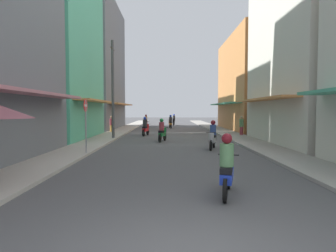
{
  "coord_description": "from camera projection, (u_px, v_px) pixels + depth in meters",
  "views": [
    {
      "loc": [
        -0.29,
        -3.88,
        2.13
      ],
      "look_at": [
        -0.24,
        14.31,
        1.15
      ],
      "focal_mm": 31.68,
      "sensor_mm": 36.0,
      "label": 1
    }
  ],
  "objects": [
    {
      "name": "ground_plane",
      "position": [
        170.0,
        134.0,
        26.68
      ],
      "size": [
        117.59,
        117.59,
        0.0
      ],
      "primitive_type": "plane",
      "color": "#4C4C4F"
    },
    {
      "name": "street_sign_no_entry",
      "position": [
        85.0,
        119.0,
        13.9
      ],
      "size": [
        0.07,
        0.6,
        2.65
      ],
      "color": "gray",
      "rests_on": "ground"
    },
    {
      "name": "sidewalk_left",
      "position": [
        115.0,
        133.0,
        26.66
      ],
      "size": [
        2.03,
        61.45,
        0.12
      ],
      "primitive_type": "cube",
      "color": "#ADA89E",
      "rests_on": "ground"
    },
    {
      "name": "pedestrian_midway",
      "position": [
        110.0,
        125.0,
        27.38
      ],
      "size": [
        0.34,
        0.34,
        1.6
      ],
      "color": "#BF8C3F",
      "rests_on": "ground"
    },
    {
      "name": "motorbike_black",
      "position": [
        173.0,
        120.0,
        41.51
      ],
      "size": [
        0.55,
        1.81,
        1.58
      ],
      "color": "black",
      "rests_on": "ground"
    },
    {
      "name": "motorbike_blue",
      "position": [
        226.0,
        168.0,
        7.36
      ],
      "size": [
        0.68,
        1.77,
        1.58
      ],
      "color": "black",
      "rests_on": "ground"
    },
    {
      "name": "motorbike_maroon",
      "position": [
        145.0,
        121.0,
        38.02
      ],
      "size": [
        0.55,
        1.81,
        1.58
      ],
      "color": "black",
      "rests_on": "ground"
    },
    {
      "name": "building_right_far",
      "position": [
        256.0,
        84.0,
        30.96
      ],
      "size": [
        7.05,
        12.98,
        9.75
      ],
      "color": "#D88C4C",
      "rests_on": "ground"
    },
    {
      "name": "motorbike_red",
      "position": [
        145.0,
        127.0,
        24.58
      ],
      "size": [
        0.63,
        1.79,
        1.58
      ],
      "color": "black",
      "rests_on": "ground"
    },
    {
      "name": "building_left_mid",
      "position": [
        47.0,
        32.0,
        21.62
      ],
      "size": [
        7.05,
        9.22,
        15.61
      ],
      "color": "#4CB28C",
      "rests_on": "ground"
    },
    {
      "name": "motorbike_green",
      "position": [
        161.0,
        131.0,
        20.01
      ],
      "size": [
        0.66,
        1.77,
        1.58
      ],
      "color": "black",
      "rests_on": "ground"
    },
    {
      "name": "motorbike_orange",
      "position": [
        169.0,
        122.0,
        34.81
      ],
      "size": [
        0.55,
        1.81,
        1.58
      ],
      "color": "black",
      "rests_on": "ground"
    },
    {
      "name": "building_right_mid",
      "position": [
        318.0,
        16.0,
        18.25
      ],
      "size": [
        7.05,
        10.34,
        15.9
      ],
      "color": "silver",
      "rests_on": "ground"
    },
    {
      "name": "sidewalk_right",
      "position": [
        226.0,
        133.0,
        26.7
      ],
      "size": [
        2.03,
        61.45,
        0.12
      ],
      "primitive_type": "cube",
      "color": "#9E9991",
      "rests_on": "ground"
    },
    {
      "name": "motorbike_silver",
      "position": [
        212.0,
        136.0,
        16.16
      ],
      "size": [
        0.69,
        1.76,
        1.58
      ],
      "color": "black",
      "rests_on": "ground"
    },
    {
      "name": "utility_pole",
      "position": [
        112.0,
        89.0,
        21.28
      ],
      "size": [
        0.2,
        1.2,
        7.11
      ],
      "color": "#4C4C4F",
      "rests_on": "ground"
    },
    {
      "name": "pedestrian_far",
      "position": [
        240.0,
        126.0,
        24.21
      ],
      "size": [
        0.34,
        0.34,
        1.67
      ],
      "color": "#99333F",
      "rests_on": "ground"
    },
    {
      "name": "building_left_far",
      "position": [
        89.0,
        67.0,
        33.33
      ],
      "size": [
        7.05,
        12.33,
        14.06
      ],
      "color": "slate",
      "rests_on": "ground"
    }
  ]
}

